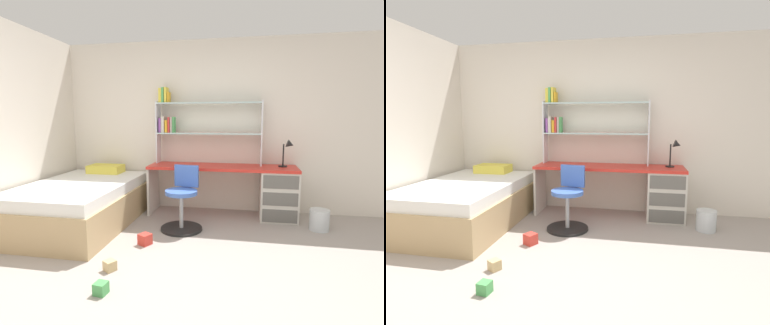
{
  "view_description": "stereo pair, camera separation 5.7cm",
  "coord_description": "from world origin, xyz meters",
  "views": [
    {
      "loc": [
        0.5,
        -2.2,
        1.38
      ],
      "look_at": [
        -0.16,
        1.34,
        0.86
      ],
      "focal_mm": 28.36,
      "sensor_mm": 36.0,
      "label": 1
    },
    {
      "loc": [
        0.55,
        -2.19,
        1.38
      ],
      "look_at": [
        -0.16,
        1.34,
        0.86
      ],
      "focal_mm": 28.36,
      "sensor_mm": 36.0,
      "label": 2
    }
  ],
  "objects": [
    {
      "name": "desk",
      "position": [
        0.7,
        2.04,
        0.41
      ],
      "size": [
        2.07,
        0.55,
        0.72
      ],
      "color": "red",
      "rests_on": "ground_plane"
    },
    {
      "name": "ground_plane",
      "position": [
        0.0,
        0.0,
        -0.01
      ],
      "size": [
        5.58,
        5.67,
        0.02
      ],
      "primitive_type": "cube",
      "color": "#9E938C"
    },
    {
      "name": "bookshelf_hutch",
      "position": [
        -0.29,
        2.2,
        1.36
      ],
      "size": [
        1.54,
        0.22,
        1.11
      ],
      "color": "silver",
      "rests_on": "desk"
    },
    {
      "name": "desk_lamp",
      "position": [
        1.04,
        2.07,
        0.98
      ],
      "size": [
        0.2,
        0.16,
        0.38
      ],
      "color": "black",
      "rests_on": "desk"
    },
    {
      "name": "bed_platform",
      "position": [
        -1.64,
        1.34,
        0.28
      ],
      "size": [
        1.27,
        1.97,
        0.68
      ],
      "color": "tan",
      "rests_on": "ground_plane"
    },
    {
      "name": "toy_block_natural_1",
      "position": [
        -0.72,
        0.23,
        0.05
      ],
      "size": [
        0.13,
        0.13,
        0.1
      ],
      "primitive_type": "cube",
      "rotation": [
        0.0,
        0.0,
        2.59
      ],
      "color": "tan",
      "rests_on": "ground_plane"
    },
    {
      "name": "waste_bin",
      "position": [
        1.4,
        1.66,
        0.13
      ],
      "size": [
        0.24,
        0.24,
        0.26
      ],
      "primitive_type": "cylinder",
      "color": "silver",
      "rests_on": "ground_plane"
    },
    {
      "name": "room_shell",
      "position": [
        -1.17,
        1.17,
        1.26
      ],
      "size": [
        5.58,
        5.67,
        2.53
      ],
      "color": "silver",
      "rests_on": "ground_plane"
    },
    {
      "name": "toy_block_red_0",
      "position": [
        -0.6,
        0.84,
        0.06
      ],
      "size": [
        0.16,
        0.16,
        0.12
      ],
      "primitive_type": "cube",
      "rotation": [
        0.0,
        0.0,
        2.64
      ],
      "color": "red",
      "rests_on": "ground_plane"
    },
    {
      "name": "swivel_chair",
      "position": [
        -0.29,
        1.39,
        0.32
      ],
      "size": [
        0.52,
        0.52,
        0.8
      ],
      "color": "black",
      "rests_on": "ground_plane"
    },
    {
      "name": "toy_block_green_2",
      "position": [
        -0.62,
        -0.14,
        0.05
      ],
      "size": [
        0.11,
        0.11,
        0.1
      ],
      "primitive_type": "cube",
      "rotation": [
        0.0,
        0.0,
        1.45
      ],
      "color": "#479E51",
      "rests_on": "ground_plane"
    }
  ]
}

